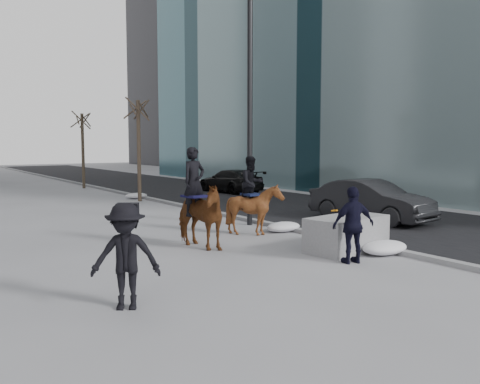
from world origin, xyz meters
TOP-DOWN VIEW (x-y plane):
  - ground at (0.00, 0.00)m, footprint 120.00×120.00m
  - road at (7.00, 10.00)m, footprint 8.00×90.00m
  - curb at (3.00, 10.00)m, footprint 0.25×90.00m
  - planter at (2.23, -0.33)m, footprint 2.32×1.38m
  - car_near at (6.55, 2.66)m, footprint 2.04×4.56m
  - car_far at (8.28, 14.22)m, footprint 2.10×4.53m
  - tree_near at (2.40, 13.04)m, footprint 1.20×1.20m
  - tree_far at (2.40, 21.42)m, footprint 1.20×1.20m
  - mounted_left at (-0.73, 2.12)m, footprint 1.22×2.14m
  - mounted_right at (1.62, 2.82)m, footprint 1.27×1.42m
  - feeder at (1.36, -1.34)m, footprint 1.11×0.99m
  - camera_crew at (-4.10, -1.47)m, footprint 1.31×1.15m
  - lamppost at (2.60, 4.48)m, footprint 0.25×1.17m
  - snow_piles at (2.70, 5.05)m, footprint 1.31×16.06m

SIDE VIEW (x-z plane):
  - ground at x=0.00m, z-range 0.00..0.00m
  - road at x=7.00m, z-range 0.00..0.01m
  - curb at x=3.00m, z-range 0.00..0.12m
  - snow_piles at x=2.70m, z-range -0.01..0.32m
  - planter at x=2.23m, z-range 0.00..0.88m
  - car_far at x=8.28m, z-range 0.00..1.28m
  - car_near at x=6.55m, z-range 0.00..1.45m
  - feeder at x=1.36m, z-range 0.00..1.76m
  - camera_crew at x=-4.10m, z-range 0.01..1.76m
  - mounted_right at x=1.62m, z-range -0.23..2.11m
  - mounted_left at x=-0.73m, z-range -0.34..2.29m
  - tree_far at x=2.40m, z-range 0.00..5.00m
  - tree_near at x=2.40m, z-range 0.00..5.23m
  - lamppost at x=2.60m, z-range 0.45..9.54m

